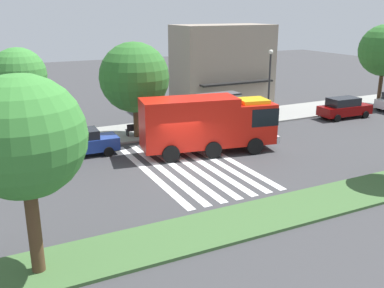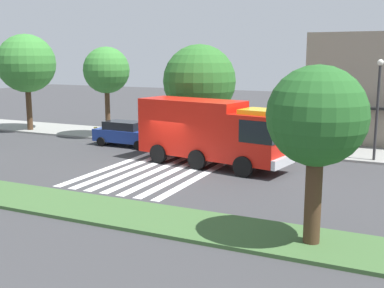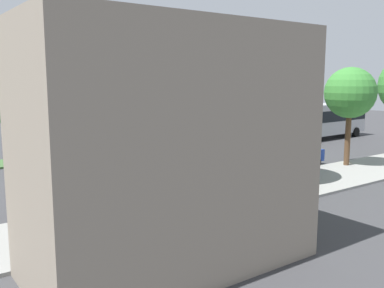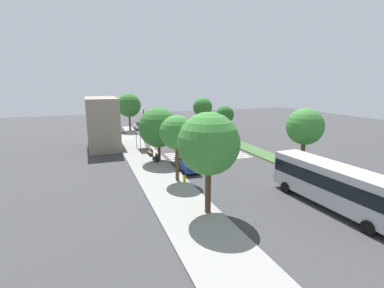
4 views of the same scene
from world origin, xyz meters
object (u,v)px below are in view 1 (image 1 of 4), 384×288
median_tree_far_west (24,138)px  fire_hydrant (15,150)px  parked_car_mid (344,108)px  bus_stop_shelter (220,103)px  street_lamp (269,79)px  fire_truck (211,122)px  bench_near_shelter (175,124)px  sidewalk_tree_west (19,76)px  sidewalk_tree_center (134,77)px  bench_west_of_shelter (137,129)px  parked_car_west (80,143)px

median_tree_far_west → fire_hydrant: size_ratio=10.08×
parked_car_mid → median_tree_far_west: bearing=-153.0°
bus_stop_shelter → street_lamp: size_ratio=0.60×
fire_truck → bench_near_shelter: (0.07, 5.73, -1.46)m
sidewalk_tree_west → sidewalk_tree_center: sidewalk_tree_center is taller
bench_near_shelter → sidewalk_tree_west: sidewalk_tree_west is taller
parked_car_mid → bus_stop_shelter: (-10.98, 2.58, 0.97)m
bench_west_of_shelter → bench_near_shelter: bearing=0.0°
parked_car_west → bench_west_of_shelter: size_ratio=2.95×
bench_near_shelter → median_tree_far_west: bearing=-129.2°
bench_near_shelter → bus_stop_shelter: bearing=-0.2°
parked_car_west → parked_car_mid: bearing=1.9°
bench_near_shelter → sidewalk_tree_center: sidewalk_tree_center is taller
parked_car_west → street_lamp: size_ratio=0.80×
bench_near_shelter → bench_west_of_shelter: 3.16m
sidewalk_tree_center → sidewalk_tree_west: bearing=180.0°
fire_truck → parked_car_west: size_ratio=1.97×
parked_car_west → bench_near_shelter: parked_car_west is taller
parked_car_west → bus_stop_shelter: size_ratio=1.35×
bench_west_of_shelter → sidewalk_tree_center: size_ratio=0.23×
bus_stop_shelter → fire_truck: bearing=-125.4°
bus_stop_shelter → bench_near_shelter: size_ratio=2.19×
fire_truck → sidewalk_tree_center: size_ratio=1.36×
bench_near_shelter → sidewalk_tree_west: size_ratio=0.24×
bench_west_of_shelter → sidewalk_tree_center: (-0.17, -0.39, 3.89)m
bench_near_shelter → median_tree_far_west: median_tree_far_west is taller
sidewalk_tree_center → fire_truck: bearing=-58.5°
bus_stop_shelter → sidewalk_tree_west: size_ratio=0.52×
sidewalk_tree_west → fire_truck: bearing=-26.1°
fire_truck → bench_west_of_shelter: size_ratio=5.80×
fire_truck → sidewalk_tree_west: 12.51m
street_lamp → sidewalk_tree_west: bearing=178.8°
parked_car_mid → sidewalk_tree_center: 18.78m
fire_truck → sidewalk_tree_center: sidewalk_tree_center is taller
fire_truck → bench_west_of_shelter: bearing=128.8°
parked_car_mid → bench_west_of_shelter: size_ratio=3.03×
street_lamp → bus_stop_shelter: bearing=169.4°
median_tree_far_west → bus_stop_shelter: bearing=42.8°
fire_truck → parked_car_west: fire_truck is taller
street_lamp → sidewalk_tree_center: size_ratio=0.86×
sidewalk_tree_west → street_lamp: bearing=-1.2°
bench_west_of_shelter → street_lamp: bearing=-4.0°
parked_car_mid → median_tree_far_west: 30.40m
parked_car_west → bench_west_of_shelter: parked_car_west is taller
parked_car_west → sidewalk_tree_west: bearing=146.0°
sidewalk_tree_center → median_tree_far_west: bearing=-121.5°
parked_car_mid → bench_west_of_shelter: 18.32m
bench_near_shelter → median_tree_far_west: (-12.38, -15.17, 4.49)m
sidewalk_tree_west → bench_near_shelter: bearing=2.1°
sidewalk_tree_center → fire_hydrant: (-8.43, -0.50, -3.99)m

